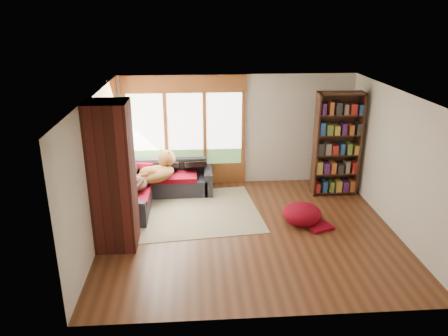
# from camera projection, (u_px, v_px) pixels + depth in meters

# --- Properties ---
(floor) EXTENTS (5.50, 5.50, 0.00)m
(floor) POSITION_uv_depth(u_px,v_px,m) (249.00, 230.00, 8.34)
(floor) COLOR #4E2815
(floor) RESTS_ON ground
(ceiling) EXTENTS (5.50, 5.50, 0.00)m
(ceiling) POSITION_uv_depth(u_px,v_px,m) (252.00, 95.00, 7.44)
(ceiling) COLOR white
(wall_back) EXTENTS (5.50, 0.04, 2.60)m
(wall_back) POSITION_uv_depth(u_px,v_px,m) (237.00, 130.00, 10.23)
(wall_back) COLOR silver
(wall_back) RESTS_ON ground
(wall_front) EXTENTS (5.50, 0.04, 2.60)m
(wall_front) POSITION_uv_depth(u_px,v_px,m) (275.00, 233.00, 5.55)
(wall_front) COLOR silver
(wall_front) RESTS_ON ground
(wall_left) EXTENTS (0.04, 5.00, 2.60)m
(wall_left) POSITION_uv_depth(u_px,v_px,m) (96.00, 170.00, 7.71)
(wall_left) COLOR silver
(wall_left) RESTS_ON ground
(wall_right) EXTENTS (0.04, 5.00, 2.60)m
(wall_right) POSITION_uv_depth(u_px,v_px,m) (398.00, 163.00, 8.07)
(wall_right) COLOR silver
(wall_right) RESTS_ON ground
(windows_back) EXTENTS (2.82, 0.10, 1.90)m
(windows_back) POSITION_uv_depth(u_px,v_px,m) (185.00, 129.00, 10.11)
(windows_back) COLOR #985526
(windows_back) RESTS_ON wall_back
(windows_left) EXTENTS (0.10, 2.62, 1.90)m
(windows_left) POSITION_uv_depth(u_px,v_px,m) (109.00, 147.00, 8.82)
(windows_left) COLOR #985526
(windows_left) RESTS_ON wall_left
(roller_blind) EXTENTS (0.03, 0.72, 0.90)m
(roller_blind) POSITION_uv_depth(u_px,v_px,m) (116.00, 118.00, 9.46)
(roller_blind) COLOR #688257
(roller_blind) RESTS_ON wall_left
(brick_chimney) EXTENTS (0.70, 0.70, 2.60)m
(brick_chimney) POSITION_uv_depth(u_px,v_px,m) (113.00, 177.00, 7.41)
(brick_chimney) COLOR #471914
(brick_chimney) RESTS_ON ground
(sectional_sofa) EXTENTS (2.20, 2.20, 0.80)m
(sectional_sofa) POSITION_uv_depth(u_px,v_px,m) (152.00, 185.00, 9.70)
(sectional_sofa) COLOR black
(sectional_sofa) RESTS_ON ground
(area_rug) EXTENTS (3.24, 2.61, 0.01)m
(area_rug) POSITION_uv_depth(u_px,v_px,m) (185.00, 212.00, 9.06)
(area_rug) COLOR beige
(area_rug) RESTS_ON ground
(bookshelf) EXTENTS (1.00, 0.33, 2.33)m
(bookshelf) POSITION_uv_depth(u_px,v_px,m) (337.00, 145.00, 9.61)
(bookshelf) COLOR #391E13
(bookshelf) RESTS_ON ground
(pouf) EXTENTS (0.99, 0.99, 0.41)m
(pouf) POSITION_uv_depth(u_px,v_px,m) (302.00, 213.00, 8.54)
(pouf) COLOR maroon
(pouf) RESTS_ON area_rug
(dog_tan) EXTENTS (1.07, 1.08, 0.54)m
(dog_tan) POSITION_uv_depth(u_px,v_px,m) (158.00, 165.00, 9.40)
(dog_tan) COLOR brown
(dog_tan) RESTS_ON sectional_sofa
(dog_brindle) EXTENTS (0.80, 0.94, 0.46)m
(dog_brindle) POSITION_uv_depth(u_px,v_px,m) (132.00, 174.00, 9.01)
(dog_brindle) COLOR #351C15
(dog_brindle) RESTS_ON sectional_sofa
(throw_pillows) EXTENTS (1.98, 1.68, 0.45)m
(throw_pillows) POSITION_uv_depth(u_px,v_px,m) (153.00, 162.00, 9.67)
(throw_pillows) COLOR black
(throw_pillows) RESTS_ON sectional_sofa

